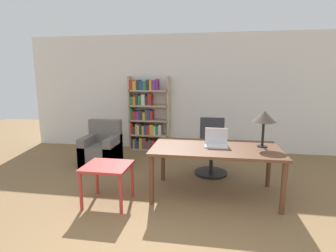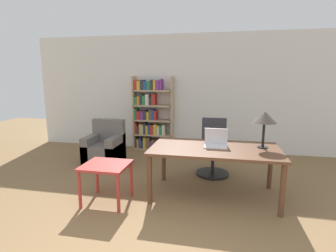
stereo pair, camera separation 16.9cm
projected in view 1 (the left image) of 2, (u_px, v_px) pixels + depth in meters
wall_back at (192, 93)px, 6.12m from camera, size 8.00×0.06×2.70m
desk at (215, 152)px, 3.79m from camera, size 1.82×0.99×0.73m
laptop at (216, 142)px, 3.83m from camera, size 0.33×0.26×0.26m
table_lamp at (264, 117)px, 3.72m from camera, size 0.34×0.34×0.52m
office_chair at (211, 151)px, 4.74m from camera, size 0.58×0.58×1.00m
side_table_blue at (107, 171)px, 3.57m from camera, size 0.61×0.57×0.55m
armchair at (102, 150)px, 5.28m from camera, size 0.67×0.70×0.87m
bookshelf at (146, 117)px, 6.21m from camera, size 0.96×0.28×1.75m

